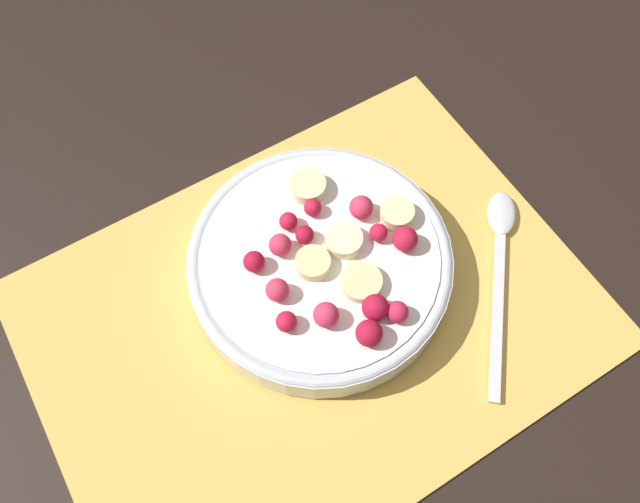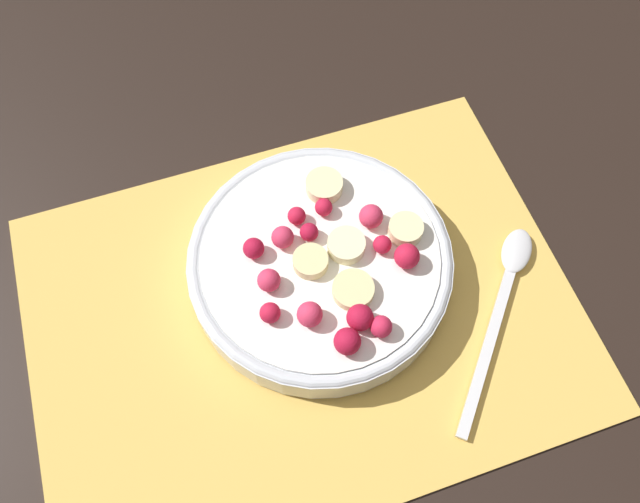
{
  "view_description": "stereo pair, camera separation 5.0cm",
  "coord_description": "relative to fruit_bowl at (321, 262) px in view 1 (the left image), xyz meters",
  "views": [
    {
      "loc": [
        0.09,
        0.17,
        0.5
      ],
      "look_at": [
        -0.03,
        -0.03,
        0.05
      ],
      "focal_mm": 35.0,
      "sensor_mm": 36.0,
      "label": 1
    },
    {
      "loc": [
        0.05,
        0.19,
        0.5
      ],
      "look_at": [
        -0.03,
        -0.03,
        0.05
      ],
      "focal_mm": 35.0,
      "sensor_mm": 36.0,
      "label": 2
    }
  ],
  "objects": [
    {
      "name": "ground_plane",
      "position": [
        0.03,
        0.03,
        -0.03
      ],
      "size": [
        3.0,
        3.0,
        0.0
      ],
      "primitive_type": "plane",
      "color": "black"
    },
    {
      "name": "placemat",
      "position": [
        0.03,
        0.03,
        -0.02
      ],
      "size": [
        0.45,
        0.34,
        0.01
      ],
      "color": "#E0B251",
      "rests_on": "ground_plane"
    },
    {
      "name": "fruit_bowl",
      "position": [
        0.0,
        0.0,
        0.0
      ],
      "size": [
        0.22,
        0.22,
        0.05
      ],
      "color": "silver",
      "rests_on": "placemat"
    },
    {
      "name": "spoon",
      "position": [
        -0.15,
        0.06,
        -0.02
      ],
      "size": [
        0.14,
        0.16,
        0.01
      ],
      "rotation": [
        0.0,
        0.0,
        4.0
      ],
      "color": "silver",
      "rests_on": "placemat"
    }
  ]
}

